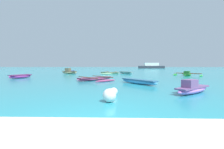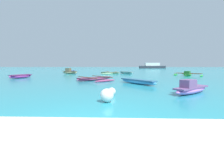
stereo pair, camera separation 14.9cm
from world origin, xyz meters
The scene contains 13 objects.
ground_plane centered at (0.00, 0.00, 0.00)m, with size 240.00×240.00×0.00m.
moored_boat_0 centered at (-7.54, 22.99, 0.35)m, with size 3.05×1.82×0.99m.
moored_boat_1 centered at (4.65, 5.12, 0.27)m, with size 2.61×2.22×0.76m.
moored_boat_2 centered at (-1.49, 11.88, 0.17)m, with size 4.18×4.29×0.37m.
moored_boat_3 centered at (2.40, 9.16, 0.21)m, with size 2.79×3.27×0.37m.
moored_boat_4 centered at (10.76, 18.64, 0.22)m, with size 3.87×3.63×0.67m.
moored_boat_5 centered at (-0.48, 23.10, 0.17)m, with size 3.58×4.43×0.37m.
moored_boat_6 centered at (2.35, 23.01, 0.22)m, with size 2.51×2.88×0.39m.
moored_boat_7 centered at (-8.36, 26.37, 0.25)m, with size 1.61×2.47×0.45m.
moored_boat_8 centered at (-10.40, 14.01, 0.24)m, with size 1.82×2.66×0.42m.
mooring_buoy_0 centered at (0.49, 4.49, 0.20)m, with size 0.40×0.40×0.40m.
mooring_buoy_1 centered at (0.34, 3.16, 0.28)m, with size 0.56×0.56×0.56m.
distant_ferry centered at (17.17, 67.82, 1.06)m, with size 11.82×2.60×2.60m.
Camera 2 is at (0.75, -2.84, 1.50)m, focal length 24.00 mm.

